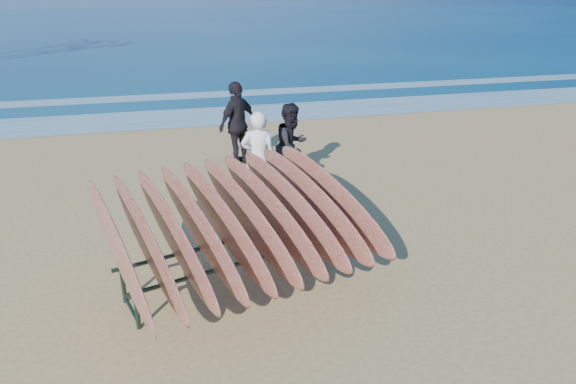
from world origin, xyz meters
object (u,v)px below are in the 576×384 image
object	(u,v)px
surfboard_rack	(236,220)
person_dark_a	(292,146)
person_white	(259,158)
person_dark_b	(238,124)

from	to	relation	value
surfboard_rack	person_dark_a	xyz separation A→B (m)	(1.70, 3.42, -0.11)
person_dark_a	person_white	bearing A→B (deg)	-178.36
person_dark_b	person_dark_a	bearing A→B (deg)	77.94
person_dark_a	surfboard_rack	bearing A→B (deg)	-153.53
person_white	person_dark_a	xyz separation A→B (m)	(0.82, 0.66, -0.02)
person_white	person_dark_b	world-z (taller)	person_dark_b
person_white	person_dark_b	distance (m)	2.36
person_dark_a	person_dark_b	size ratio (longest dim) A/B	0.91
person_white	person_dark_a	size ratio (longest dim) A/B	1.02
surfboard_rack	person_dark_b	world-z (taller)	person_dark_b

